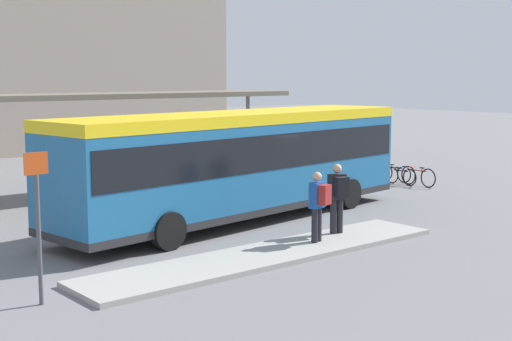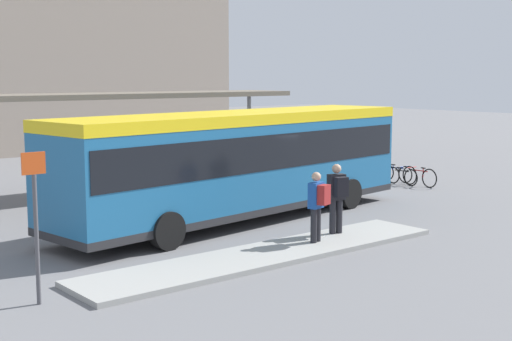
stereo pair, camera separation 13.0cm
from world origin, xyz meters
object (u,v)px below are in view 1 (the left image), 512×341
(pedestrian_waiting, at_px, (319,202))
(bicycle_blue, at_px, (395,173))
(bicycle_red, at_px, (418,176))
(platform_sign, at_px, (38,221))
(city_bus, at_px, (240,158))
(pedestrian_companion, at_px, (338,194))
(bicycle_black, at_px, (401,176))

(pedestrian_waiting, distance_m, bicycle_blue, 11.59)
(bicycle_red, bearing_deg, platform_sign, 109.12)
(bicycle_red, height_order, platform_sign, platform_sign)
(city_bus, bearing_deg, platform_sign, -161.58)
(bicycle_blue, bearing_deg, pedestrian_companion, -59.67)
(bicycle_black, bearing_deg, pedestrian_companion, -58.94)
(city_bus, xyz_separation_m, pedestrian_companion, (0.50, -3.37, -0.68))
(pedestrian_companion, bearing_deg, bicycle_red, -50.15)
(bicycle_red, bearing_deg, city_bus, 99.08)
(bicycle_red, xyz_separation_m, bicycle_black, (-0.22, 0.66, -0.03))
(pedestrian_companion, distance_m, bicycle_black, 9.77)
(pedestrian_companion, height_order, platform_sign, platform_sign)
(bicycle_black, bearing_deg, city_bus, -79.39)
(bicycle_black, xyz_separation_m, platform_sign, (-16.56, -5.04, 1.22))
(platform_sign, bearing_deg, bicycle_red, 14.63)
(city_bus, height_order, bicycle_blue, city_bus)
(city_bus, distance_m, bicycle_blue, 9.80)
(city_bus, distance_m, pedestrian_waiting, 3.83)
(bicycle_black, bearing_deg, pedestrian_waiting, -60.00)
(pedestrian_companion, relative_size, bicycle_blue, 1.14)
(platform_sign, bearing_deg, pedestrian_waiting, -0.70)
(bicycle_black, relative_size, platform_sign, 0.55)
(pedestrian_waiting, height_order, pedestrian_companion, pedestrian_companion)
(bicycle_black, bearing_deg, bicycle_red, 19.98)
(bicycle_red, height_order, bicycle_black, bicycle_red)
(bicycle_black, distance_m, bicycle_blue, 0.81)
(bicycle_black, height_order, platform_sign, platform_sign)
(pedestrian_waiting, relative_size, pedestrian_companion, 0.96)
(city_bus, xyz_separation_m, bicycle_red, (9.21, 0.74, -1.46))
(bicycle_red, bearing_deg, bicycle_blue, -6.16)
(bicycle_blue, bearing_deg, bicycle_red, -11.50)
(pedestrian_waiting, distance_m, bicycle_black, 10.86)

